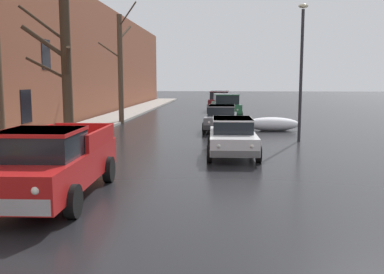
{
  "coord_description": "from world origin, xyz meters",
  "views": [
    {
      "loc": [
        1.85,
        -2.41,
        2.89
      ],
      "look_at": [
        0.82,
        11.53,
        0.99
      ],
      "focal_mm": 40.18,
      "sensor_mm": 36.0,
      "label": 1
    }
  ],
  "objects_px": {
    "bare_tree_far_down_block": "(121,67)",
    "suv_green_parked_far_down_block": "(226,105)",
    "bare_tree_mid_block": "(65,70)",
    "suv_maroon_queued_behind_truck": "(219,100)",
    "pickup_truck_red_approaching_near_lane": "(52,163)",
    "sedan_white_parked_kerbside_close": "(232,136)",
    "sedan_grey_parked_kerbside_mid": "(221,117)",
    "street_lamp_post": "(301,66)"
  },
  "relations": [
    {
      "from": "bare_tree_far_down_block",
      "to": "street_lamp_post",
      "type": "height_order",
      "value": "bare_tree_far_down_block"
    },
    {
      "from": "sedan_white_parked_kerbside_close",
      "to": "street_lamp_post",
      "type": "height_order",
      "value": "street_lamp_post"
    },
    {
      "from": "suv_maroon_queued_behind_truck",
      "to": "street_lamp_post",
      "type": "xyz_separation_m",
      "value": [
        3.92,
        -18.4,
        2.49
      ]
    },
    {
      "from": "suv_maroon_queued_behind_truck",
      "to": "bare_tree_far_down_block",
      "type": "bearing_deg",
      "value": -119.46
    },
    {
      "from": "bare_tree_far_down_block",
      "to": "suv_green_parked_far_down_block",
      "type": "relative_size",
      "value": 1.58
    },
    {
      "from": "suv_green_parked_far_down_block",
      "to": "street_lamp_post",
      "type": "height_order",
      "value": "street_lamp_post"
    },
    {
      "from": "pickup_truck_red_approaching_near_lane",
      "to": "street_lamp_post",
      "type": "height_order",
      "value": "street_lamp_post"
    },
    {
      "from": "bare_tree_mid_block",
      "to": "sedan_white_parked_kerbside_close",
      "type": "height_order",
      "value": "bare_tree_mid_block"
    },
    {
      "from": "bare_tree_mid_block",
      "to": "bare_tree_far_down_block",
      "type": "height_order",
      "value": "bare_tree_far_down_block"
    },
    {
      "from": "sedan_white_parked_kerbside_close",
      "to": "suv_green_parked_far_down_block",
      "type": "height_order",
      "value": "suv_green_parked_far_down_block"
    },
    {
      "from": "sedan_white_parked_kerbside_close",
      "to": "suv_maroon_queued_behind_truck",
      "type": "height_order",
      "value": "suv_maroon_queued_behind_truck"
    },
    {
      "from": "pickup_truck_red_approaching_near_lane",
      "to": "suv_maroon_queued_behind_truck",
      "type": "xyz_separation_m",
      "value": [
        3.72,
        28.72,
        0.11
      ]
    },
    {
      "from": "bare_tree_far_down_block",
      "to": "pickup_truck_red_approaching_near_lane",
      "type": "xyz_separation_m",
      "value": [
        2.54,
        -17.63,
        -2.79
      ]
    },
    {
      "from": "bare_tree_far_down_block",
      "to": "sedan_white_parked_kerbside_close",
      "type": "xyz_separation_m",
      "value": [
        6.99,
        -11.4,
        -2.92
      ]
    },
    {
      "from": "suv_maroon_queued_behind_truck",
      "to": "street_lamp_post",
      "type": "relative_size",
      "value": 0.74
    },
    {
      "from": "bare_tree_mid_block",
      "to": "suv_green_parked_far_down_block",
      "type": "relative_size",
      "value": 1.3
    },
    {
      "from": "pickup_truck_red_approaching_near_lane",
      "to": "sedan_white_parked_kerbside_close",
      "type": "relative_size",
      "value": 1.31
    },
    {
      "from": "bare_tree_mid_block",
      "to": "sedan_grey_parked_kerbside_mid",
      "type": "xyz_separation_m",
      "value": [
        6.61,
        6.15,
        -2.49
      ]
    },
    {
      "from": "bare_tree_mid_block",
      "to": "suv_maroon_queued_behind_truck",
      "type": "distance_m",
      "value": 21.78
    },
    {
      "from": "bare_tree_mid_block",
      "to": "pickup_truck_red_approaching_near_lane",
      "type": "relative_size",
      "value": 1.14
    },
    {
      "from": "suv_maroon_queued_behind_truck",
      "to": "suv_green_parked_far_down_block",
      "type": "bearing_deg",
      "value": -85.81
    },
    {
      "from": "bare_tree_mid_block",
      "to": "sedan_grey_parked_kerbside_mid",
      "type": "distance_m",
      "value": 9.36
    },
    {
      "from": "sedan_white_parked_kerbside_close",
      "to": "street_lamp_post",
      "type": "xyz_separation_m",
      "value": [
        3.19,
        4.08,
        2.73
      ]
    },
    {
      "from": "sedan_white_parked_kerbside_close",
      "to": "street_lamp_post",
      "type": "relative_size",
      "value": 0.67
    },
    {
      "from": "suv_green_parked_far_down_block",
      "to": "pickup_truck_red_approaching_near_lane",
      "type": "bearing_deg",
      "value": -101.24
    },
    {
      "from": "bare_tree_mid_block",
      "to": "suv_green_parked_far_down_block",
      "type": "xyz_separation_m",
      "value": [
        6.88,
        13.4,
        -2.25
      ]
    },
    {
      "from": "bare_tree_far_down_block",
      "to": "suv_green_parked_far_down_block",
      "type": "height_order",
      "value": "bare_tree_far_down_block"
    },
    {
      "from": "pickup_truck_red_approaching_near_lane",
      "to": "sedan_white_parked_kerbside_close",
      "type": "distance_m",
      "value": 7.66
    },
    {
      "from": "sedan_grey_parked_kerbside_mid",
      "to": "bare_tree_mid_block",
      "type": "bearing_deg",
      "value": -137.07
    },
    {
      "from": "pickup_truck_red_approaching_near_lane",
      "to": "sedan_white_parked_kerbside_close",
      "type": "xyz_separation_m",
      "value": [
        4.45,
        6.23,
        -0.13
      ]
    },
    {
      "from": "street_lamp_post",
      "to": "suv_green_parked_far_down_block",
      "type": "bearing_deg",
      "value": 106.96
    },
    {
      "from": "sedan_white_parked_kerbside_close",
      "to": "street_lamp_post",
      "type": "bearing_deg",
      "value": 52.02
    },
    {
      "from": "bare_tree_far_down_block",
      "to": "bare_tree_mid_block",
      "type": "bearing_deg",
      "value": -90.47
    },
    {
      "from": "pickup_truck_red_approaching_near_lane",
      "to": "suv_green_parked_far_down_block",
      "type": "bearing_deg",
      "value": 78.76
    },
    {
      "from": "bare_tree_far_down_block",
      "to": "street_lamp_post",
      "type": "distance_m",
      "value": 12.54
    },
    {
      "from": "bare_tree_far_down_block",
      "to": "suv_green_parked_far_down_block",
      "type": "xyz_separation_m",
      "value": [
        6.8,
        3.77,
        -2.68
      ]
    },
    {
      "from": "bare_tree_mid_block",
      "to": "suv_green_parked_far_down_block",
      "type": "distance_m",
      "value": 15.23
    },
    {
      "from": "bare_tree_far_down_block",
      "to": "sedan_grey_parked_kerbside_mid",
      "type": "height_order",
      "value": "bare_tree_far_down_block"
    },
    {
      "from": "street_lamp_post",
      "to": "bare_tree_far_down_block",
      "type": "bearing_deg",
      "value": 144.29
    },
    {
      "from": "sedan_grey_parked_kerbside_mid",
      "to": "suv_green_parked_far_down_block",
      "type": "height_order",
      "value": "suv_green_parked_far_down_block"
    },
    {
      "from": "sedan_white_parked_kerbside_close",
      "to": "suv_maroon_queued_behind_truck",
      "type": "bearing_deg",
      "value": 91.86
    },
    {
      "from": "bare_tree_far_down_block",
      "to": "sedan_white_parked_kerbside_close",
      "type": "distance_m",
      "value": 13.69
    }
  ]
}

